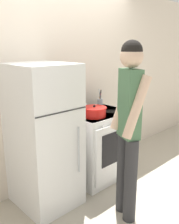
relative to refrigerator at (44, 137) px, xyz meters
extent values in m
plane|color=#B2A893|center=(0.55, 0.35, -0.79)|extent=(14.00, 14.00, 0.00)
cube|color=beige|center=(0.55, 0.38, 0.48)|extent=(10.00, 0.06, 2.55)
cube|color=white|center=(0.00, 0.00, 0.00)|extent=(0.62, 0.69, 1.59)
cube|color=#2D2D2D|center=(0.00, -0.35, 0.35)|extent=(0.60, 0.01, 0.01)
cylinder|color=#B2B5BA|center=(0.19, -0.36, -0.10)|extent=(0.02, 0.02, 0.51)
cube|color=white|center=(0.85, 0.02, -0.34)|extent=(0.80, 0.65, 0.92)
cube|color=black|center=(0.85, 0.02, 0.11)|extent=(0.79, 0.64, 0.02)
cube|color=black|center=(0.85, -0.28, -0.35)|extent=(0.70, 0.05, 0.70)
cylinder|color=black|center=(0.67, -0.11, 0.12)|extent=(0.21, 0.21, 0.01)
cylinder|color=black|center=(1.03, -0.11, 0.12)|extent=(0.21, 0.21, 0.01)
cylinder|color=black|center=(0.67, 0.15, 0.12)|extent=(0.21, 0.21, 0.01)
cylinder|color=black|center=(1.03, 0.15, 0.12)|extent=(0.21, 0.21, 0.01)
cylinder|color=silver|center=(0.61, -0.32, 0.05)|extent=(0.04, 0.02, 0.04)
cylinder|color=silver|center=(0.77, -0.32, 0.05)|extent=(0.04, 0.02, 0.04)
cylinder|color=silver|center=(0.93, -0.32, 0.05)|extent=(0.04, 0.02, 0.04)
cylinder|color=silver|center=(1.09, -0.32, 0.05)|extent=(0.04, 0.02, 0.04)
cube|color=white|center=(0.85, -0.33, -0.33)|extent=(0.74, 0.03, 0.74)
cube|color=black|center=(0.85, -0.35, -0.25)|extent=(0.56, 0.01, 0.41)
cylinder|color=red|center=(0.67, -0.11, 0.17)|extent=(0.29, 0.29, 0.10)
cylinder|color=red|center=(0.67, -0.11, 0.23)|extent=(0.30, 0.30, 0.02)
sphere|color=black|center=(0.67, -0.11, 0.25)|extent=(0.03, 0.03, 0.03)
cylinder|color=red|center=(0.51, -0.11, 0.21)|extent=(0.03, 0.02, 0.02)
cylinder|color=red|center=(0.82, -0.11, 0.21)|extent=(0.03, 0.02, 0.02)
cylinder|color=silver|center=(0.68, 0.15, 0.18)|extent=(0.16, 0.16, 0.11)
cone|color=silver|center=(0.68, 0.15, 0.25)|extent=(0.15, 0.15, 0.03)
sphere|color=black|center=(0.68, 0.15, 0.27)|extent=(0.02, 0.02, 0.02)
cone|color=silver|center=(0.76, 0.15, 0.19)|extent=(0.09, 0.03, 0.08)
torus|color=black|center=(0.68, 0.15, 0.30)|extent=(0.13, 0.01, 0.13)
cylinder|color=#B7BABF|center=(1.05, 0.16, 0.19)|extent=(0.08, 0.08, 0.13)
cylinder|color=#9E7547|center=(1.05, 0.17, 0.26)|extent=(0.05, 0.02, 0.22)
cylinder|color=#232326|center=(1.05, 0.15, 0.26)|extent=(0.05, 0.02, 0.23)
cylinder|color=#B2B5BA|center=(1.05, 0.16, 0.27)|extent=(0.02, 0.05, 0.24)
cylinder|color=#4C4C51|center=(1.04, 0.15, 0.24)|extent=(0.03, 0.01, 0.20)
cylinder|color=#C63D33|center=(1.05, 0.17, 0.24)|extent=(0.02, 0.04, 0.18)
cylinder|color=#2D2D30|center=(0.43, -0.87, -0.35)|extent=(0.13, 0.13, 0.89)
cylinder|color=#2D2D30|center=(0.51, -0.71, -0.35)|extent=(0.13, 0.13, 0.89)
cube|color=#47704C|center=(0.47, -0.79, 0.43)|extent=(0.23, 0.29, 0.67)
cylinder|color=beige|center=(0.41, -0.91, 0.43)|extent=(0.28, 0.19, 0.59)
cylinder|color=beige|center=(0.53, -0.66, 0.43)|extent=(0.28, 0.19, 0.59)
sphere|color=beige|center=(0.47, -0.79, 0.87)|extent=(0.21, 0.21, 0.21)
sphere|color=black|center=(0.47, -0.79, 0.92)|extent=(0.20, 0.20, 0.20)
camera|label=1|loc=(-1.41, -2.20, 0.97)|focal=40.00mm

